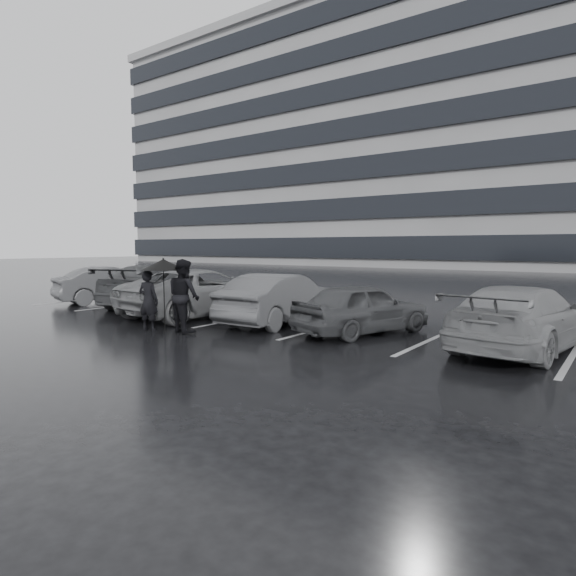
% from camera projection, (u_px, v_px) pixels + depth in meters
% --- Properties ---
extents(ground, '(160.00, 160.00, 0.00)m').
position_uv_depth(ground, '(257.00, 337.00, 11.26)').
color(ground, black).
rests_on(ground, ground).
extents(office_building, '(61.00, 26.00, 29.00)m').
position_uv_depth(office_building, '(363.00, 151.00, 61.60)').
color(office_building, gray).
rests_on(office_building, ground).
extents(car_main, '(2.56, 3.94, 1.25)m').
position_uv_depth(car_main, '(362.00, 308.00, 11.72)').
color(car_main, black).
rests_on(car_main, ground).
extents(car_west_a, '(1.74, 4.28, 1.38)m').
position_uv_depth(car_west_a, '(280.00, 299.00, 13.25)').
color(car_west_a, '#2B2B2D').
rests_on(car_west_a, ground).
extents(car_west_b, '(2.65, 5.28, 1.44)m').
position_uv_depth(car_west_b, '(202.00, 292.00, 14.80)').
color(car_west_b, '#515154').
rests_on(car_west_b, ground).
extents(car_west_c, '(3.63, 5.52, 1.49)m').
position_uv_depth(car_west_c, '(158.00, 285.00, 17.16)').
color(car_west_c, black).
rests_on(car_west_c, ground).
extents(car_west_d, '(2.58, 4.38, 1.36)m').
position_uv_depth(car_west_d, '(114.00, 285.00, 18.23)').
color(car_west_d, '#2B2B2D').
rests_on(car_west_d, ground).
extents(car_east, '(2.41, 4.80, 1.34)m').
position_uv_depth(car_east, '(522.00, 318.00, 9.82)').
color(car_east, '#515154').
rests_on(car_east, ground).
extents(pedestrian_left, '(0.63, 0.49, 1.53)m').
position_uv_depth(pedestrian_left, '(148.00, 300.00, 12.15)').
color(pedestrian_left, black).
rests_on(pedestrian_left, ground).
extents(pedestrian_right, '(1.03, 0.89, 1.82)m').
position_uv_depth(pedestrian_right, '(184.00, 296.00, 11.88)').
color(pedestrian_right, black).
rests_on(pedestrian_right, ground).
extents(umbrella, '(1.08, 1.08, 1.84)m').
position_uv_depth(umbrella, '(163.00, 265.00, 11.98)').
color(umbrella, black).
rests_on(umbrella, ground).
extents(stall_stripes, '(19.72, 5.00, 0.00)m').
position_uv_depth(stall_stripes, '(291.00, 321.00, 13.75)').
color(stall_stripes, '#9E9EA0').
rests_on(stall_stripes, ground).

